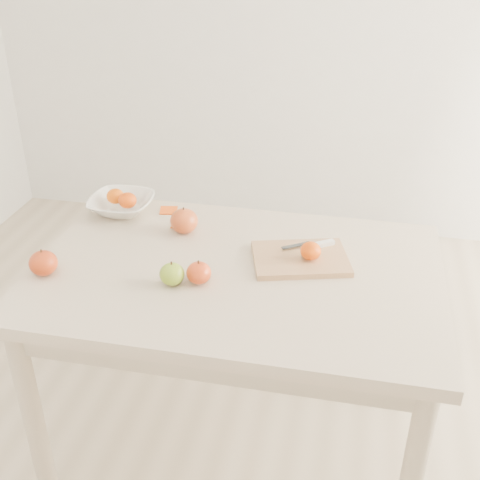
# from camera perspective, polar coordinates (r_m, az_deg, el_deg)

# --- Properties ---
(ground) EXTENTS (3.50, 3.50, 0.00)m
(ground) POSITION_cam_1_polar(r_m,az_deg,el_deg) (2.27, -0.27, -19.02)
(ground) COLOR #C6B293
(ground) RESTS_ON ground
(table) EXTENTS (1.20, 0.80, 0.75)m
(table) POSITION_cam_1_polar(r_m,az_deg,el_deg) (1.83, -0.32, -5.36)
(table) COLOR #C7AF96
(table) RESTS_ON ground
(cutting_board) EXTENTS (0.33, 0.27, 0.02)m
(cutting_board) POSITION_cam_1_polar(r_m,az_deg,el_deg) (1.82, 5.75, -1.76)
(cutting_board) COLOR #AC7D56
(cutting_board) RESTS_ON table
(board_tangerine) EXTENTS (0.06, 0.06, 0.05)m
(board_tangerine) POSITION_cam_1_polar(r_m,az_deg,el_deg) (1.79, 6.72, -1.03)
(board_tangerine) COLOR #DE5907
(board_tangerine) RESTS_ON cutting_board
(fruit_bowl) EXTENTS (0.22, 0.22, 0.05)m
(fruit_bowl) POSITION_cam_1_polar(r_m,az_deg,el_deg) (2.13, -11.16, 3.32)
(fruit_bowl) COLOR white
(fruit_bowl) RESTS_ON table
(bowl_tangerine_near) EXTENTS (0.06, 0.06, 0.05)m
(bowl_tangerine_near) POSITION_cam_1_polar(r_m,az_deg,el_deg) (2.14, -11.75, 4.10)
(bowl_tangerine_near) COLOR orange
(bowl_tangerine_near) RESTS_ON fruit_bowl
(bowl_tangerine_far) EXTENTS (0.06, 0.06, 0.05)m
(bowl_tangerine_far) POSITION_cam_1_polar(r_m,az_deg,el_deg) (2.10, -10.62, 3.72)
(bowl_tangerine_far) COLOR #DF5607
(bowl_tangerine_far) RESTS_ON fruit_bowl
(orange_peel_a) EXTENTS (0.07, 0.06, 0.01)m
(orange_peel_a) POSITION_cam_1_polar(r_m,az_deg,el_deg) (2.11, -6.78, 2.70)
(orange_peel_a) COLOR #E0500F
(orange_peel_a) RESTS_ON table
(orange_peel_b) EXTENTS (0.05, 0.04, 0.01)m
(orange_peel_b) POSITION_cam_1_polar(r_m,az_deg,el_deg) (2.01, -5.92, 1.26)
(orange_peel_b) COLOR #DC600F
(orange_peel_b) RESTS_ON table
(paring_knife) EXTENTS (0.16, 0.09, 0.01)m
(paring_knife) POSITION_cam_1_polar(r_m,az_deg,el_deg) (1.87, 7.45, -0.39)
(paring_knife) COLOR white
(paring_knife) RESTS_ON cutting_board
(apple_green) EXTENTS (0.07, 0.07, 0.06)m
(apple_green) POSITION_cam_1_polar(r_m,az_deg,el_deg) (1.70, -6.46, -3.23)
(apple_green) COLOR #6A9919
(apple_green) RESTS_ON table
(apple_red_e) EXTENTS (0.07, 0.07, 0.06)m
(apple_red_e) POSITION_cam_1_polar(r_m,az_deg,el_deg) (1.70, -3.93, -3.12)
(apple_red_e) COLOR #A31407
(apple_red_e) RESTS_ON table
(apple_red_a) EXTENTS (0.09, 0.09, 0.08)m
(apple_red_a) POSITION_cam_1_polar(r_m,az_deg,el_deg) (1.96, -5.32, 1.82)
(apple_red_a) COLOR maroon
(apple_red_a) RESTS_ON table
(apple_red_d) EXTENTS (0.08, 0.08, 0.07)m
(apple_red_d) POSITION_cam_1_polar(r_m,az_deg,el_deg) (1.82, -18.15, -2.09)
(apple_red_d) COLOR #8B0505
(apple_red_d) RESTS_ON table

